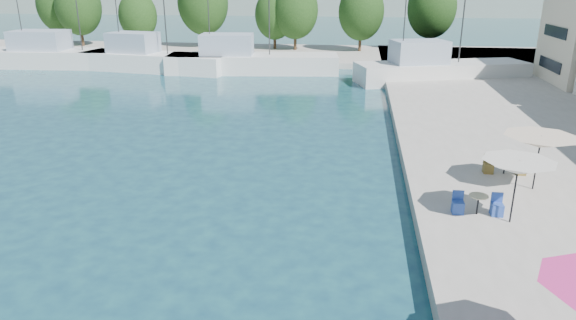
# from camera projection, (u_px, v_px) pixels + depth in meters

# --- Properties ---
(quay_far) EXTENTS (90.00, 16.00, 0.60)m
(quay_far) POSITION_uv_depth(u_px,v_px,m) (263.00, 54.00, 62.49)
(quay_far) COLOR #9C968D
(quay_far) RESTS_ON ground
(trawler_01) EXTENTS (18.50, 5.85, 10.20)m
(trawler_01) POSITION_uv_depth(u_px,v_px,m) (63.00, 57.00, 54.98)
(trawler_01) COLOR silver
(trawler_01) RESTS_ON ground
(trawler_02) EXTENTS (16.08, 6.51, 10.20)m
(trawler_02) POSITION_uv_depth(u_px,v_px,m) (151.00, 60.00, 52.61)
(trawler_02) COLOR white
(trawler_02) RESTS_ON ground
(trawler_03) EXTENTS (17.36, 6.29, 10.20)m
(trawler_03) POSITION_uv_depth(u_px,v_px,m) (248.00, 62.00, 51.55)
(trawler_03) COLOR silver
(trawler_03) RESTS_ON ground
(trawler_04) EXTENTS (16.04, 8.51, 10.20)m
(trawler_04) POSITION_uv_depth(u_px,v_px,m) (437.00, 71.00, 46.54)
(trawler_04) COLOR silver
(trawler_04) RESTS_ON ground
(tree_01) EXTENTS (5.92, 5.92, 8.76)m
(tree_01) POSITION_uv_depth(u_px,v_px,m) (60.00, 5.00, 69.00)
(tree_01) COLOR #3F2B19
(tree_01) RESTS_ON quay_far
(tree_02) EXTENTS (5.79, 5.79, 8.57)m
(tree_02) POSITION_uv_depth(u_px,v_px,m) (78.00, 7.00, 66.34)
(tree_02) COLOR #3F2B19
(tree_02) RESTS_ON quay_far
(tree_03) EXTENTS (4.73, 4.73, 7.00)m
(tree_03) POSITION_uv_depth(u_px,v_px,m) (138.00, 16.00, 64.17)
(tree_03) COLOR #3F2B19
(tree_03) RESTS_ON quay_far
(tree_04) EXTENTS (6.41, 6.41, 9.48)m
(tree_04) POSITION_uv_depth(u_px,v_px,m) (203.00, 3.00, 65.16)
(tree_04) COLOR #3F2B19
(tree_04) RESTS_ON quay_far
(tree_05) EXTENTS (4.89, 4.89, 7.24)m
(tree_05) POSITION_uv_depth(u_px,v_px,m) (275.00, 15.00, 63.58)
(tree_05) COLOR #3F2B19
(tree_05) RESTS_ON quay_far
(tree_06) EXTENTS (5.57, 5.57, 8.24)m
(tree_06) POSITION_uv_depth(u_px,v_px,m) (295.00, 10.00, 62.50)
(tree_06) COLOR #3F2B19
(tree_06) RESTS_ON quay_far
(tree_07) EXTENTS (5.44, 5.44, 8.05)m
(tree_07) POSITION_uv_depth(u_px,v_px,m) (361.00, 12.00, 61.35)
(tree_07) COLOR #3F2B19
(tree_07) RESTS_ON quay_far
(tree_08) EXTENTS (5.90, 5.90, 8.74)m
(tree_08) POSITION_uv_depth(u_px,v_px,m) (432.00, 8.00, 62.55)
(tree_08) COLOR #3F2B19
(tree_08) RESTS_ON quay_far
(umbrella_white) EXTENTS (2.53, 2.53, 2.36)m
(umbrella_white) POSITION_uv_depth(u_px,v_px,m) (518.00, 167.00, 17.82)
(umbrella_white) COLOR black
(umbrella_white) RESTS_ON quay_right
(umbrella_cream) EXTENTS (2.97, 2.97, 2.32)m
(umbrella_cream) POSITION_uv_depth(u_px,v_px,m) (540.00, 142.00, 20.77)
(umbrella_cream) COLOR black
(umbrella_cream) RESTS_ON quay_right
(cafe_table_02) EXTENTS (1.82, 0.70, 0.76)m
(cafe_table_02) POSITION_uv_depth(u_px,v_px,m) (477.00, 207.00, 19.05)
(cafe_table_02) COLOR black
(cafe_table_02) RESTS_ON quay_right
(cafe_table_03) EXTENTS (1.82, 0.70, 0.76)m
(cafe_table_03) POSITION_uv_depth(u_px,v_px,m) (504.00, 168.00, 23.06)
(cafe_table_03) COLOR black
(cafe_table_03) RESTS_ON quay_right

